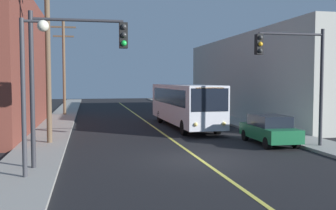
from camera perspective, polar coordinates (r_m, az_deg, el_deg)
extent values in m
plane|color=black|center=(17.49, 4.76, -8.00)|extent=(120.00, 120.00, 0.00)
cube|color=gray|center=(26.76, -16.74, -3.93)|extent=(2.50, 90.00, 0.15)
cube|color=gray|center=(29.28, 12.87, -3.23)|extent=(2.50, 90.00, 0.15)
cube|color=#D8CC4C|center=(31.99, -2.87, -2.69)|extent=(0.16, 60.00, 0.01)
cube|color=black|center=(30.55, -18.57, -0.17)|extent=(0.06, 14.43, 1.30)
cube|color=black|center=(30.52, -18.69, 5.83)|extent=(0.06, 14.43, 1.30)
cube|color=#B2B2A8|center=(39.87, 17.41, 3.89)|extent=(12.00, 27.35, 7.65)
cube|color=black|center=(37.39, 9.34, 0.63)|extent=(0.06, 19.15, 1.30)
cube|color=black|center=(37.36, 9.39, 5.53)|extent=(0.06, 19.15, 1.30)
cube|color=silver|center=(29.17, 2.35, 0.29)|extent=(2.76, 12.04, 2.75)
cube|color=black|center=(23.43, 6.15, 0.74)|extent=(2.35, 0.12, 1.40)
cube|color=black|center=(34.95, -0.19, 1.86)|extent=(2.30, 0.12, 1.10)
cube|color=black|center=(28.85, -0.06, 1.30)|extent=(0.24, 10.20, 1.10)
cube|color=black|center=(29.50, 4.71, 1.33)|extent=(0.24, 10.20, 1.10)
cube|color=orange|center=(23.41, 6.15, 2.21)|extent=(1.79, 0.09, 0.30)
sphere|color=#F9D872|center=(23.24, 4.07, -2.86)|extent=(0.24, 0.24, 0.24)
sphere|color=#F9D872|center=(23.81, 8.19, -2.73)|extent=(0.24, 0.24, 0.24)
cylinder|color=black|center=(24.96, 2.35, -3.33)|extent=(0.32, 1.01, 1.00)
cylinder|color=black|center=(25.63, 7.22, -3.18)|extent=(0.32, 1.01, 1.00)
cylinder|color=black|center=(32.41, -1.19, -1.73)|extent=(0.32, 1.01, 1.00)
cylinder|color=black|center=(32.93, 2.65, -1.65)|extent=(0.32, 1.01, 1.00)
cube|color=#196038|center=(22.17, 14.61, -3.88)|extent=(1.91, 4.44, 0.70)
cube|color=black|center=(22.09, 14.63, -2.21)|extent=(1.68, 2.50, 0.60)
cylinder|color=black|center=(20.54, 14.32, -5.46)|extent=(0.24, 0.65, 0.64)
cylinder|color=black|center=(21.25, 18.26, -5.22)|extent=(0.24, 0.65, 0.64)
cylinder|color=black|center=(23.27, 11.24, -4.35)|extent=(0.24, 0.65, 0.64)
cylinder|color=black|center=(23.89, 14.82, -4.20)|extent=(0.24, 0.65, 0.64)
cylinder|color=brown|center=(22.02, -17.19, 7.45)|extent=(0.28, 0.28, 9.81)
cylinder|color=brown|center=(39.87, -15.00, 5.27)|extent=(0.28, 0.28, 9.20)
cube|color=#4C3D2D|center=(40.19, -15.10, 10.98)|extent=(2.40, 0.16, 0.16)
cube|color=#4C3D2D|center=(40.09, -15.08, 9.70)|extent=(2.00, 0.16, 0.16)
cylinder|color=#2D2D33|center=(15.74, -19.30, 2.07)|extent=(0.18, 0.18, 6.00)
cylinder|color=#2D2D33|center=(15.77, -13.06, 12.03)|extent=(3.50, 0.12, 0.12)
cube|color=black|center=(15.76, -6.56, 10.09)|extent=(0.32, 0.36, 1.00)
sphere|color=#2D2D2D|center=(15.61, -6.50, 11.33)|extent=(0.22, 0.22, 0.22)
sphere|color=#2D2D2D|center=(15.57, -6.49, 10.16)|extent=(0.22, 0.22, 0.22)
sphere|color=green|center=(15.54, -6.49, 8.99)|extent=(0.22, 0.22, 0.22)
cylinder|color=#2D2D33|center=(21.56, 21.57, 2.39)|extent=(0.18, 0.18, 6.00)
cylinder|color=#2D2D33|center=(20.78, 17.64, 9.89)|extent=(3.50, 0.12, 0.12)
cube|color=black|center=(19.94, 13.17, 8.65)|extent=(0.32, 0.36, 1.00)
sphere|color=#2D2D2D|center=(19.80, 13.42, 9.61)|extent=(0.22, 0.22, 0.22)
sphere|color=#F2A519|center=(19.76, 13.41, 8.69)|extent=(0.22, 0.22, 0.22)
sphere|color=#2D2D2D|center=(19.74, 13.39, 7.77)|extent=(0.22, 0.22, 0.22)
cylinder|color=#38383D|center=(14.32, -20.45, 0.92)|extent=(0.16, 0.16, 5.50)
cylinder|color=#38383D|center=(14.40, -19.28, 11.53)|extent=(0.70, 0.10, 0.10)
sphere|color=#EAE5C6|center=(14.34, -17.86, 10.99)|extent=(0.40, 0.40, 0.40)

